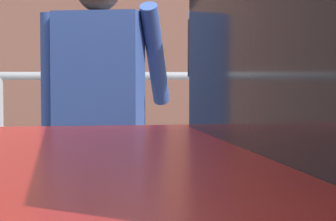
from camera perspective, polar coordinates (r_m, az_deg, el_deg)
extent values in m
cylinder|color=slate|center=(3.42, 3.07, -6.66)|extent=(0.07, 0.07, 1.14)
cylinder|color=black|center=(3.38, 3.10, 5.33)|extent=(0.17, 0.17, 0.29)
sphere|color=silver|center=(3.39, 3.11, 8.24)|extent=(0.16, 0.16, 0.16)
cube|color=black|center=(3.29, 3.34, 6.49)|extent=(0.09, 0.01, 0.07)
cube|color=green|center=(3.29, 3.33, 4.49)|extent=(0.10, 0.02, 0.09)
cylinder|color=#1E233F|center=(3.51, -7.46, -8.90)|extent=(0.15, 0.15, 0.84)
cylinder|color=#1E233F|center=(3.46, -4.26, -9.08)|extent=(0.15, 0.15, 0.84)
cube|color=#2D478C|center=(3.41, -5.94, 3.12)|extent=(0.48, 0.36, 0.63)
cylinder|color=#2D478C|center=(3.49, -10.09, 3.37)|extent=(0.09, 0.09, 0.59)
cylinder|color=#2D478C|center=(3.50, -1.08, 4.73)|extent=(0.23, 0.43, 0.53)
cylinder|color=gray|center=(5.12, -1.96, 2.97)|extent=(24.00, 0.06, 0.06)
cylinder|color=gray|center=(5.15, -1.95, -2.74)|extent=(24.00, 0.05, 0.05)
cylinder|color=gray|center=(5.12, -14.16, -3.50)|extent=(0.06, 0.06, 1.14)
cylinder|color=gray|center=(5.41, 9.59, -3.10)|extent=(0.06, 0.06, 1.14)
cube|color=brown|center=(7.94, -4.76, 7.96)|extent=(32.00, 0.50, 3.93)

